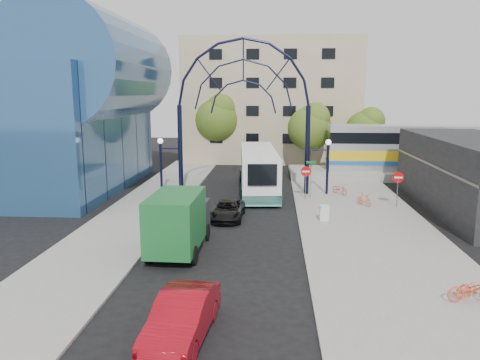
# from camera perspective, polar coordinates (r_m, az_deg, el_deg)

# --- Properties ---
(ground) EXTENTS (120.00, 120.00, 0.00)m
(ground) POSITION_cam_1_polar(r_m,az_deg,el_deg) (23.93, -1.93, -8.90)
(ground) COLOR black
(ground) RESTS_ON ground
(sidewalk_east) EXTENTS (8.00, 56.00, 0.12)m
(sidewalk_east) POSITION_cam_1_polar(r_m,az_deg,el_deg) (28.13, 15.52, -6.15)
(sidewalk_east) COLOR gray
(sidewalk_east) RESTS_ON ground
(plaza_west) EXTENTS (5.00, 50.00, 0.12)m
(plaza_west) POSITION_cam_1_polar(r_m,az_deg,el_deg) (30.84, -12.84, -4.55)
(plaza_west) COLOR gray
(plaza_west) RESTS_ON ground
(gateway_arch) EXTENTS (13.64, 0.44, 12.10)m
(gateway_arch) POSITION_cam_1_polar(r_m,az_deg,el_deg) (36.50, 0.40, 11.53)
(gateway_arch) COLOR black
(gateway_arch) RESTS_ON ground
(stop_sign) EXTENTS (0.80, 0.07, 2.50)m
(stop_sign) POSITION_cam_1_polar(r_m,az_deg,el_deg) (35.01, 8.03, 0.67)
(stop_sign) COLOR slate
(stop_sign) RESTS_ON sidewalk_east
(do_not_enter_sign) EXTENTS (0.76, 0.07, 2.48)m
(do_not_enter_sign) POSITION_cam_1_polar(r_m,az_deg,el_deg) (34.05, 18.71, -0.11)
(do_not_enter_sign) COLOR slate
(do_not_enter_sign) RESTS_ON sidewalk_east
(street_name_sign) EXTENTS (0.70, 0.70, 2.80)m
(street_name_sign) POSITION_cam_1_polar(r_m,az_deg,el_deg) (35.60, 8.61, 1.04)
(street_name_sign) COLOR slate
(street_name_sign) RESTS_ON sidewalk_east
(sandwich_board) EXTENTS (0.55, 0.61, 0.99)m
(sandwich_board) POSITION_cam_1_polar(r_m,az_deg,el_deg) (29.47, 10.26, -3.78)
(sandwich_board) COLOR white
(sandwich_board) RESTS_ON sidewalk_east
(transit_hall) EXTENTS (16.50, 18.00, 14.50)m
(transit_hall) POSITION_cam_1_polar(r_m,az_deg,el_deg) (41.44, -21.35, 8.13)
(transit_hall) COLOR #2A5382
(transit_hall) RESTS_ON ground
(commercial_block_east) EXTENTS (6.00, 16.00, 5.00)m
(commercial_block_east) POSITION_cam_1_polar(r_m,az_deg,el_deg) (35.55, 26.58, 0.61)
(commercial_block_east) COLOR black
(commercial_block_east) RESTS_ON ground
(apartment_block) EXTENTS (20.00, 12.10, 14.00)m
(apartment_block) POSITION_cam_1_polar(r_m,az_deg,el_deg) (57.39, 3.86, 9.64)
(apartment_block) COLOR tan
(apartment_block) RESTS_ON ground
(train_platform) EXTENTS (32.00, 5.00, 0.80)m
(train_platform) POSITION_cam_1_polar(r_m,az_deg,el_deg) (48.35, 25.47, 0.57)
(train_platform) COLOR gray
(train_platform) RESTS_ON ground
(train_car) EXTENTS (25.10, 3.05, 4.20)m
(train_car) POSITION_cam_1_polar(r_m,az_deg,el_deg) (48.02, 25.71, 3.51)
(train_car) COLOR #B7B7BC
(train_car) RESTS_ON train_platform
(tree_north_a) EXTENTS (4.48, 4.48, 7.00)m
(tree_north_a) POSITION_cam_1_polar(r_m,az_deg,el_deg) (48.59, 8.63, 6.53)
(tree_north_a) COLOR #382314
(tree_north_a) RESTS_ON ground
(tree_north_b) EXTENTS (5.12, 5.12, 8.00)m
(tree_north_b) POSITION_cam_1_polar(r_m,az_deg,el_deg) (52.79, -2.66, 7.68)
(tree_north_b) COLOR #382314
(tree_north_b) RESTS_ON ground
(tree_north_c) EXTENTS (4.16, 4.16, 6.50)m
(tree_north_c) POSITION_cam_1_polar(r_m,az_deg,el_deg) (51.39, 15.18, 6.13)
(tree_north_c) COLOR #382314
(tree_north_c) RESTS_ON ground
(city_bus) EXTENTS (3.72, 12.60, 3.41)m
(city_bus) POSITION_cam_1_polar(r_m,az_deg,el_deg) (38.18, 2.26, 1.28)
(city_bus) COLOR white
(city_bus) RESTS_ON ground
(green_truck) EXTENTS (2.50, 6.24, 3.13)m
(green_truck) POSITION_cam_1_polar(r_m,az_deg,el_deg) (24.05, -7.38, -4.98)
(green_truck) COLOR black
(green_truck) RESTS_ON ground
(black_suv) EXTENTS (2.07, 4.28, 1.18)m
(black_suv) POSITION_cam_1_polar(r_m,az_deg,el_deg) (29.96, -1.50, -3.68)
(black_suv) COLOR black
(black_suv) RESTS_ON ground
(red_sedan) EXTENTS (2.04, 4.80, 1.54)m
(red_sedan) POSITION_cam_1_polar(r_m,az_deg,el_deg) (16.02, -7.10, -16.28)
(red_sedan) COLOR maroon
(red_sedan) RESTS_ON ground
(bike_near_a) EXTENTS (1.37, 1.68, 0.86)m
(bike_near_a) POSITION_cam_1_polar(r_m,az_deg,el_deg) (37.52, 12.09, -1.04)
(bike_near_a) COLOR red
(bike_near_a) RESTS_ON sidewalk_east
(bike_near_b) EXTENTS (1.12, 1.49, 0.89)m
(bike_near_b) POSITION_cam_1_polar(r_m,az_deg,el_deg) (34.10, 14.87, -2.30)
(bike_near_b) COLOR #E05B2C
(bike_near_b) RESTS_ON sidewalk_east
(bike_far_a) EXTENTS (1.92, 0.85, 0.98)m
(bike_far_a) POSITION_cam_1_polar(r_m,az_deg,el_deg) (20.63, 27.19, -11.59)
(bike_far_a) COLOR orange
(bike_far_a) RESTS_ON sidewalk_east
(bike_far_c) EXTENTS (1.96, 0.87, 1.00)m
(bike_far_c) POSITION_cam_1_polar(r_m,az_deg,el_deg) (20.28, 26.44, -11.87)
(bike_far_c) COLOR #D3412A
(bike_far_c) RESTS_ON sidewalk_east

